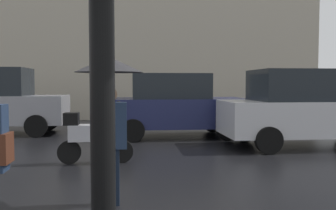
# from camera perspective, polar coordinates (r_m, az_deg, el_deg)

# --- Properties ---
(pedestrian_with_umbrella) EXTENTS (0.88, 0.88, 1.92)m
(pedestrian_with_umbrella) POSITION_cam_1_polar(r_m,az_deg,el_deg) (4.78, -9.08, 2.05)
(pedestrian_with_umbrella) COLOR black
(pedestrian_with_umbrella) RESTS_ON ground
(parked_scooter) EXTENTS (1.48, 0.32, 1.23)m
(parked_scooter) POSITION_cam_1_polar(r_m,az_deg,el_deg) (7.44, -11.53, -4.63)
(parked_scooter) COLOR black
(parked_scooter) RESTS_ON ground
(parked_car_right) EXTENTS (4.02, 2.04, 1.87)m
(parked_car_right) POSITION_cam_1_polar(r_m,az_deg,el_deg) (10.94, 1.03, 0.01)
(parked_car_right) COLOR #1E234C
(parked_car_right) RESTS_ON ground
(parked_car_distant) EXTENTS (4.50, 1.95, 1.93)m
(parked_car_distant) POSITION_cam_1_polar(r_m,az_deg,el_deg) (9.89, 21.05, -0.44)
(parked_car_distant) COLOR silver
(parked_car_distant) RESTS_ON ground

